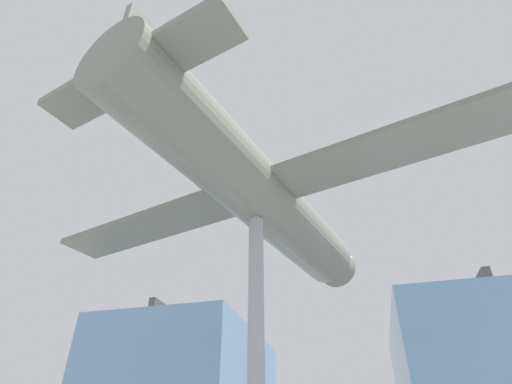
% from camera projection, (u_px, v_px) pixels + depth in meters
% --- Properties ---
extents(support_pylon_central, '(0.42, 0.42, 7.49)m').
position_uv_depth(support_pylon_central, '(256.00, 357.00, 9.47)').
color(support_pylon_central, '#999EA3').
rests_on(support_pylon_central, ground_plane).
extents(suspended_airplane, '(15.75, 13.07, 2.84)m').
position_uv_depth(suspended_airplane, '(260.00, 195.00, 12.23)').
color(suspended_airplane, slate).
rests_on(suspended_airplane, support_pylon_central).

